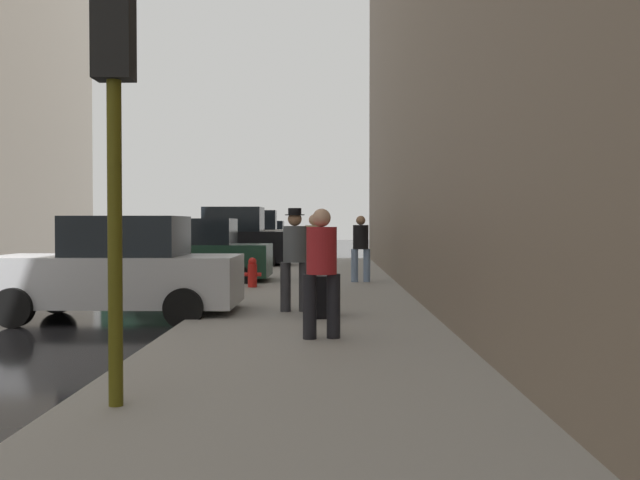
% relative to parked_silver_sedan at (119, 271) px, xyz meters
% --- Properties ---
extents(sidewalk, '(4.00, 40.00, 0.15)m').
position_rel_parked_silver_sedan_xyz_m(sidewalk, '(3.35, -1.39, -0.77)').
color(sidewalk, gray).
rests_on(sidewalk, ground_plane).
extents(parked_silver_sedan, '(4.21, 2.08, 1.79)m').
position_rel_parked_silver_sedan_xyz_m(parked_silver_sedan, '(0.00, 0.00, 0.00)').
color(parked_silver_sedan, '#B7BABF').
rests_on(parked_silver_sedan, ground_plane).
extents(parked_dark_green_sedan, '(4.22, 2.09, 1.79)m').
position_rel_parked_silver_sedan_xyz_m(parked_dark_green_sedan, '(-0.00, 6.57, 0.00)').
color(parked_dark_green_sedan, '#193828').
rests_on(parked_dark_green_sedan, ground_plane).
extents(parked_black_suv, '(4.64, 2.14, 2.25)m').
position_rel_parked_silver_sedan_xyz_m(parked_black_suv, '(-0.00, 13.62, 0.18)').
color(parked_black_suv, black).
rests_on(parked_black_suv, ground_plane).
extents(parked_white_van, '(4.65, 2.16, 2.25)m').
position_rel_parked_silver_sedan_xyz_m(parked_white_van, '(-0.00, 20.39, 0.18)').
color(parked_white_van, silver).
rests_on(parked_white_van, ground_plane).
extents(parked_gray_coupe, '(4.22, 2.10, 1.79)m').
position_rel_parked_silver_sedan_xyz_m(parked_gray_coupe, '(-0.00, 26.91, 0.00)').
color(parked_gray_coupe, slate).
rests_on(parked_gray_coupe, ground_plane).
extents(fire_hydrant, '(0.42, 0.22, 0.70)m').
position_rel_parked_silver_sedan_xyz_m(fire_hydrant, '(1.80, 4.65, -0.35)').
color(fire_hydrant, red).
rests_on(fire_hydrant, sidewalk).
extents(traffic_light, '(0.32, 0.32, 3.60)m').
position_rel_parked_silver_sedan_xyz_m(traffic_light, '(1.85, -6.31, 1.91)').
color(traffic_light, '#514C0F').
rests_on(traffic_light, sidewalk).
extents(pedestrian_with_beanie, '(0.51, 0.42, 1.78)m').
position_rel_parked_silver_sedan_xyz_m(pedestrian_with_beanie, '(3.04, 0.03, 0.29)').
color(pedestrian_with_beanie, '#333338').
rests_on(pedestrian_with_beanie, sidewalk).
extents(pedestrian_in_red_jacket, '(0.53, 0.47, 1.71)m').
position_rel_parked_silver_sedan_xyz_m(pedestrian_in_red_jacket, '(3.53, -2.84, 0.26)').
color(pedestrian_in_red_jacket, black).
rests_on(pedestrian_in_red_jacket, sidewalk).
extents(pedestrian_in_tan_coat, '(0.53, 0.48, 1.71)m').
position_rel_parked_silver_sedan_xyz_m(pedestrian_in_tan_coat, '(3.30, 3.44, 0.26)').
color(pedestrian_in_tan_coat, black).
rests_on(pedestrian_in_tan_coat, sidewalk).
extents(pedestrian_in_jeans, '(0.52, 0.45, 1.71)m').
position_rel_parked_silver_sedan_xyz_m(pedestrian_in_jeans, '(4.44, 6.19, 0.26)').
color(pedestrian_in_jeans, '#728CB2').
rests_on(pedestrian_in_jeans, sidewalk).
extents(rolling_suitcase, '(0.43, 0.60, 1.04)m').
position_rel_parked_silver_sedan_xyz_m(rolling_suitcase, '(3.47, -0.70, -0.36)').
color(rolling_suitcase, black).
rests_on(rolling_suitcase, sidewalk).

